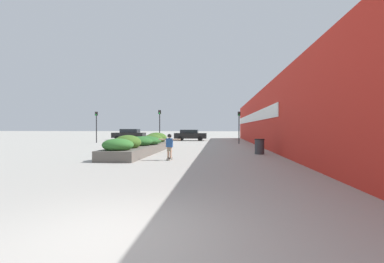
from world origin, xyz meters
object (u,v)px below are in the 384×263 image
(car_leftmost, at_px, (129,134))
(traffic_light_far_left, at_px, (96,122))
(skateboarder, at_px, (169,143))
(car_center_right, at_px, (190,135))
(trash_bin, at_px, (259,147))
(traffic_light_left, at_px, (160,121))
(traffic_light_right, at_px, (239,122))
(skateboard, at_px, (169,159))
(car_center_left, at_px, (303,136))

(car_leftmost, bearing_deg, traffic_light_far_left, 172.12)
(skateboarder, relative_size, car_center_right, 0.30)
(trash_bin, xyz_separation_m, car_leftmost, (-15.88, 19.68, 0.33))
(trash_bin, distance_m, traffic_light_left, 14.95)
(traffic_light_far_left, bearing_deg, skateboarder, -52.69)
(traffic_light_left, height_order, traffic_light_right, traffic_light_left)
(car_center_right, height_order, traffic_light_left, traffic_light_left)
(trash_bin, distance_m, car_center_right, 19.41)
(traffic_light_left, bearing_deg, car_leftmost, 128.45)
(skateboard, relative_size, traffic_light_right, 0.16)
(car_leftmost, bearing_deg, traffic_light_right, -117.71)
(traffic_light_right, bearing_deg, car_center_left, 26.99)
(skateboard, height_order, car_center_right, car_center_right)
(skateboard, xyz_separation_m, skateboarder, (0.00, -0.00, 0.82))
(car_center_left, xyz_separation_m, traffic_light_left, (-17.18, -4.27, 1.74))
(traffic_light_left, bearing_deg, trash_bin, -50.79)
(car_center_right, bearing_deg, car_center_left, 80.08)
(trash_bin, height_order, traffic_light_right, traffic_light_right)
(skateboard, relative_size, car_center_right, 0.13)
(skateboarder, bearing_deg, traffic_light_right, 80.52)
(skateboarder, xyz_separation_m, traffic_light_far_left, (-11.67, 15.31, 1.59))
(skateboard, distance_m, trash_bin, 6.50)
(skateboard, xyz_separation_m, car_center_right, (-1.25, 21.95, 0.73))
(car_leftmost, bearing_deg, car_center_right, -98.69)
(trash_bin, relative_size, traffic_light_left, 0.26)
(car_leftmost, bearing_deg, skateboard, -155.70)
(car_leftmost, height_order, traffic_light_far_left, traffic_light_far_left)
(skateboarder, xyz_separation_m, trash_bin, (5.33, 3.69, -0.39))
(car_center_left, height_order, traffic_light_right, traffic_light_right)
(car_center_right, bearing_deg, trash_bin, 19.80)
(skateboard, bearing_deg, traffic_light_right, 80.52)
(skateboard, xyz_separation_m, car_leftmost, (-10.55, 23.37, 0.77))
(skateboard, height_order, traffic_light_right, traffic_light_right)
(skateboarder, height_order, traffic_light_right, traffic_light_right)
(traffic_light_right, bearing_deg, trash_bin, -87.98)
(skateboarder, height_order, car_leftmost, car_leftmost)
(trash_bin, bearing_deg, skateboarder, -145.28)
(car_center_left, bearing_deg, trash_bin, -26.40)
(car_leftmost, xyz_separation_m, traffic_light_right, (15.47, -8.12, 1.58))
(traffic_light_left, bearing_deg, skateboard, -75.10)
(car_center_right, bearing_deg, skateboarder, 3.25)
(car_leftmost, relative_size, car_center_left, 0.99)
(trash_bin, bearing_deg, skateboard, -145.28)
(trash_bin, bearing_deg, car_center_left, 63.60)
(traffic_light_right, height_order, traffic_light_far_left, traffic_light_far_left)
(skateboarder, distance_m, car_center_right, 21.98)
(skateboarder, distance_m, car_leftmost, 25.64)
(skateboard, distance_m, traffic_light_left, 15.89)
(traffic_light_left, bearing_deg, traffic_light_far_left, 178.93)
(car_center_left, bearing_deg, traffic_light_left, -76.05)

